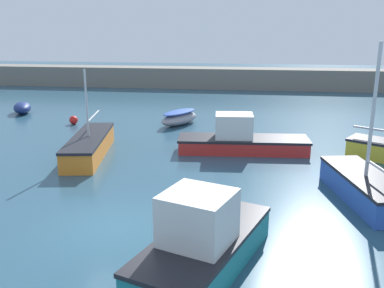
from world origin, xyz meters
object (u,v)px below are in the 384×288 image
object	(u,v)px
motorboat_with_cabin	(240,140)
rowboat_with_red_cover	(179,117)
sailboat_twin_hulled	(89,146)
motorboat_grey_hull	(202,242)
sailboat_tall_mast	(365,187)
dinghy_near_pier	(22,108)
mooring_buoy_red	(74,120)

from	to	relation	value
motorboat_with_cabin	rowboat_with_red_cover	world-z (taller)	motorboat_with_cabin
motorboat_with_cabin	sailboat_twin_hulled	world-z (taller)	sailboat_twin_hulled
motorboat_grey_hull	rowboat_with_red_cover	size ratio (longest dim) A/B	1.59
motorboat_with_cabin	sailboat_tall_mast	size ratio (longest dim) A/B	1.17
dinghy_near_pier	sailboat_tall_mast	world-z (taller)	sailboat_tall_mast
motorboat_grey_hull	rowboat_with_red_cover	bearing A→B (deg)	31.13
motorboat_grey_hull	mooring_buoy_red	world-z (taller)	motorboat_grey_hull
motorboat_grey_hull	motorboat_with_cabin	distance (m)	10.94
motorboat_with_cabin	rowboat_with_red_cover	size ratio (longest dim) A/B	1.94
rowboat_with_red_cover	sailboat_tall_mast	distance (m)	14.12
motorboat_grey_hull	sailboat_twin_hulled	world-z (taller)	sailboat_twin_hulled
mooring_buoy_red	sailboat_twin_hulled	bearing A→B (deg)	-61.49
dinghy_near_pier	motorboat_with_cabin	bearing A→B (deg)	38.63
motorboat_with_cabin	rowboat_with_red_cover	xyz separation A→B (m)	(-4.01, 5.57, -0.15)
sailboat_twin_hulled	mooring_buoy_red	xyz separation A→B (m)	(-3.52, 6.48, -0.24)
sailboat_tall_mast	motorboat_with_cabin	bearing A→B (deg)	27.52
mooring_buoy_red	motorboat_grey_hull	bearing A→B (deg)	-57.38
motorboat_grey_hull	dinghy_near_pier	distance (m)	23.95
sailboat_tall_mast	mooring_buoy_red	distance (m)	18.53
motorboat_grey_hull	sailboat_tall_mast	distance (m)	7.50
motorboat_with_cabin	sailboat_tall_mast	bearing A→B (deg)	-54.56
motorboat_grey_hull	rowboat_with_red_cover	xyz separation A→B (m)	(-3.29, 16.48, -0.29)
motorboat_with_cabin	sailboat_twin_hulled	bearing A→B (deg)	-170.52
dinghy_near_pier	motorboat_with_cabin	size ratio (longest dim) A/B	0.40
sailboat_twin_hulled	mooring_buoy_red	size ratio (longest dim) A/B	11.00
motorboat_with_cabin	mooring_buoy_red	distance (m)	11.76
rowboat_with_red_cover	sailboat_tall_mast	xyz separation A→B (m)	(8.61, -11.19, 0.04)
dinghy_near_pier	sailboat_twin_hulled	xyz separation A→B (m)	(8.58, -9.39, 0.11)
dinghy_near_pier	motorboat_with_cabin	distance (m)	17.58
dinghy_near_pier	rowboat_with_red_cover	size ratio (longest dim) A/B	0.77
motorboat_grey_hull	sailboat_tall_mast	bearing A→B (deg)	-25.31
motorboat_grey_hull	mooring_buoy_red	bearing A→B (deg)	52.45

